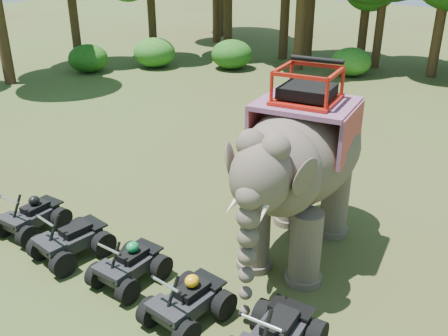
{
  "coord_description": "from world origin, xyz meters",
  "views": [
    {
      "loc": [
        6.7,
        -7.38,
        6.83
      ],
      "look_at": [
        0.0,
        1.2,
        1.9
      ],
      "focal_mm": 40.0,
      "sensor_mm": 36.0,
      "label": 1
    }
  ],
  "objects_px": {
    "atv_4": "(276,331)",
    "atv_0": "(31,211)",
    "atv_1": "(70,234)",
    "atv_2": "(129,260)",
    "atv_3": "(187,295)",
    "elephant": "(301,164)"
  },
  "relations": [
    {
      "from": "atv_4",
      "to": "atv_0",
      "type": "bearing_deg",
      "value": 174.12
    },
    {
      "from": "atv_1",
      "to": "atv_4",
      "type": "bearing_deg",
      "value": 6.35
    },
    {
      "from": "atv_1",
      "to": "atv_2",
      "type": "bearing_deg",
      "value": 9.75
    },
    {
      "from": "atv_3",
      "to": "elephant",
      "type": "bearing_deg",
      "value": 86.28
    },
    {
      "from": "atv_0",
      "to": "atv_3",
      "type": "bearing_deg",
      "value": -5.36
    },
    {
      "from": "atv_2",
      "to": "atv_3",
      "type": "xyz_separation_m",
      "value": [
        1.82,
        -0.15,
        0.03
      ]
    },
    {
      "from": "atv_3",
      "to": "atv_1",
      "type": "bearing_deg",
      "value": -177.38
    },
    {
      "from": "atv_1",
      "to": "atv_4",
      "type": "height_order",
      "value": "atv_4"
    },
    {
      "from": "atv_4",
      "to": "atv_3",
      "type": "bearing_deg",
      "value": 178.29
    },
    {
      "from": "atv_1",
      "to": "atv_2",
      "type": "xyz_separation_m",
      "value": [
        1.81,
        0.17,
        -0.04
      ]
    },
    {
      "from": "atv_3",
      "to": "atv_4",
      "type": "relative_size",
      "value": 0.9
    },
    {
      "from": "atv_1",
      "to": "atv_3",
      "type": "height_order",
      "value": "atv_1"
    },
    {
      "from": "atv_1",
      "to": "atv_4",
      "type": "relative_size",
      "value": 0.92
    },
    {
      "from": "elephant",
      "to": "atv_0",
      "type": "xyz_separation_m",
      "value": [
        -5.73,
        -3.47,
        -1.67
      ]
    },
    {
      "from": "atv_1",
      "to": "atv_2",
      "type": "relative_size",
      "value": 1.07
    },
    {
      "from": "elephant",
      "to": "atv_4",
      "type": "relative_size",
      "value": 2.95
    },
    {
      "from": "atv_3",
      "to": "atv_4",
      "type": "xyz_separation_m",
      "value": [
        1.92,
        0.17,
        0.07
      ]
    },
    {
      "from": "atv_1",
      "to": "atv_4",
      "type": "distance_m",
      "value": 5.55
    },
    {
      "from": "atv_1",
      "to": "atv_3",
      "type": "distance_m",
      "value": 3.63
    },
    {
      "from": "atv_2",
      "to": "atv_4",
      "type": "bearing_deg",
      "value": -1.72
    },
    {
      "from": "atv_1",
      "to": "atv_0",
      "type": "bearing_deg",
      "value": -178.19
    },
    {
      "from": "atv_0",
      "to": "atv_2",
      "type": "distance_m",
      "value": 3.55
    }
  ]
}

